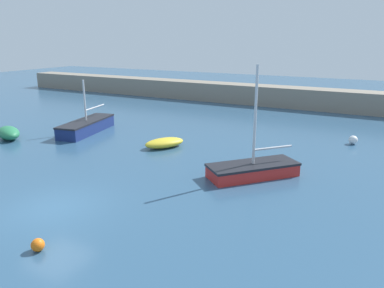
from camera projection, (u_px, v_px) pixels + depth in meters
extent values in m
cube|color=#2D5170|center=(54.00, 210.00, 15.80)|extent=(120.00, 120.00, 0.20)
cube|color=gray|center=(264.00, 95.00, 39.73)|extent=(66.56, 2.64, 2.02)
cube|color=red|center=(253.00, 171.00, 19.26)|extent=(4.31, 4.55, 0.59)
cube|color=black|center=(253.00, 165.00, 19.17)|extent=(4.39, 4.64, 0.12)
cylinder|color=silver|center=(255.00, 117.00, 18.48)|extent=(0.14, 0.14, 5.11)
cylinder|color=silver|center=(273.00, 148.00, 19.32)|extent=(1.57, 1.74, 0.11)
ellipsoid|color=yellow|center=(164.00, 143.00, 24.38)|extent=(2.52, 2.99, 0.61)
ellipsoid|color=#287A4C|center=(9.00, 133.00, 26.38)|extent=(3.03, 2.40, 0.87)
cube|color=navy|center=(87.00, 127.00, 28.18)|extent=(2.73, 5.71, 0.82)
cube|color=black|center=(86.00, 121.00, 28.05)|extent=(2.79, 5.82, 0.12)
cylinder|color=silver|center=(85.00, 101.00, 27.64)|extent=(0.13, 0.13, 3.14)
cylinder|color=silver|center=(95.00, 107.00, 29.07)|extent=(0.64, 2.65, 0.11)
sphere|color=orange|center=(38.00, 245.00, 12.54)|extent=(0.45, 0.45, 0.45)
sphere|color=white|center=(353.00, 140.00, 25.11)|extent=(0.58, 0.58, 0.58)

